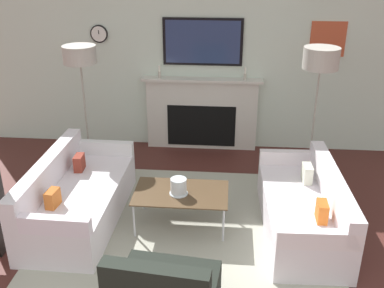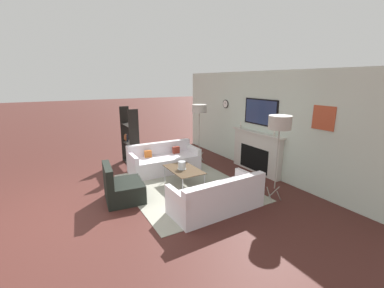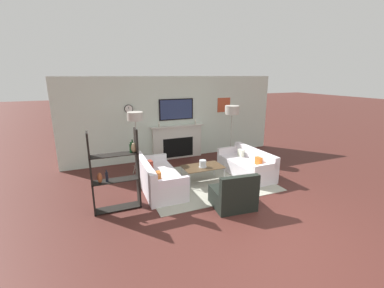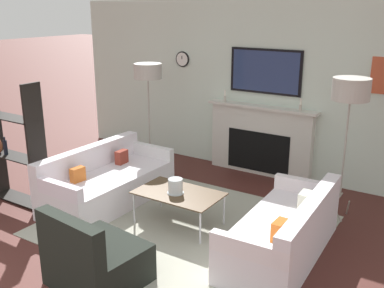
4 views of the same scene
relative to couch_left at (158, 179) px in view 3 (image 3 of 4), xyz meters
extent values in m
plane|color=#46201C|center=(1.29, -2.69, -0.27)|extent=(60.00, 60.00, 0.00)
cube|color=silver|center=(1.29, 2.30, 1.08)|extent=(7.30, 0.07, 2.70)
cube|color=beige|center=(1.29, 2.19, 0.27)|extent=(1.69, 0.16, 1.08)
cube|color=black|center=(1.29, 2.10, 0.11)|extent=(1.05, 0.01, 0.65)
cube|color=beige|center=(1.29, 2.17, 0.83)|extent=(1.81, 0.22, 0.04)
cylinder|color=#B2AD9E|center=(0.66, 2.14, 0.90)|extent=(0.04, 0.04, 0.10)
cylinder|color=white|center=(0.66, 2.14, 0.99)|extent=(0.03, 0.03, 0.09)
cylinder|color=#B2AD9E|center=(1.92, 2.14, 0.90)|extent=(0.04, 0.04, 0.10)
cylinder|color=white|center=(1.92, 2.14, 0.99)|extent=(0.03, 0.03, 0.09)
cube|color=black|center=(1.29, 2.26, 1.37)|extent=(1.17, 0.04, 0.69)
cube|color=navy|center=(1.29, 2.24, 1.37)|extent=(1.09, 0.01, 0.62)
cylinder|color=black|center=(-0.25, 2.26, 1.46)|extent=(0.26, 0.02, 0.26)
cylinder|color=silver|center=(-0.25, 2.24, 1.46)|extent=(0.22, 0.00, 0.22)
cube|color=black|center=(-0.25, 2.24, 1.49)|extent=(0.01, 0.00, 0.06)
cube|color=#B94B2D|center=(3.07, 2.26, 1.44)|extent=(0.49, 0.02, 0.49)
cube|color=#9E9D8D|center=(1.29, 0.00, -0.27)|extent=(3.20, 2.60, 0.01)
cube|color=silver|center=(0.04, 0.00, -0.06)|extent=(0.89, 1.89, 0.43)
cube|color=silver|center=(-0.31, 0.00, 0.32)|extent=(0.19, 1.87, 0.32)
cube|color=silver|center=(0.06, 0.89, 0.25)|extent=(0.86, 0.11, 0.18)
cube|color=silver|center=(0.03, -0.89, 0.25)|extent=(0.86, 0.11, 0.18)
cube|color=maroon|center=(-0.08, 0.42, 0.25)|extent=(0.11, 0.20, 0.19)
cube|color=#B45D24|center=(-0.09, -0.42, 0.25)|extent=(0.12, 0.20, 0.19)
cube|color=silver|center=(2.54, 0.00, -0.07)|extent=(0.85, 1.84, 0.41)
cube|color=silver|center=(2.85, 0.01, 0.28)|extent=(0.23, 1.82, 0.30)
cube|color=silver|center=(2.57, -0.86, 0.22)|extent=(0.79, 0.13, 0.18)
cube|color=silver|center=(2.51, 0.85, 0.22)|extent=(0.79, 0.13, 0.18)
cube|color=#BA5A1E|center=(2.67, -0.40, 0.23)|extent=(0.10, 0.21, 0.20)
cube|color=beige|center=(2.64, 0.41, 0.24)|extent=(0.11, 0.21, 0.21)
cube|color=black|center=(1.24, -1.44, -0.08)|extent=(0.91, 0.84, 0.40)
cube|color=black|center=(1.21, -1.74, 0.33)|extent=(0.84, 0.23, 0.41)
cube|color=#4C3823|center=(1.21, -0.01, 0.15)|extent=(1.05, 0.64, 0.02)
cylinder|color=#B7B7BC|center=(0.73, -0.29, -0.07)|extent=(0.02, 0.02, 0.41)
cylinder|color=#B7B7BC|center=(1.69, -0.29, -0.07)|extent=(0.02, 0.02, 0.41)
cylinder|color=#B7B7BC|center=(0.73, 0.27, -0.07)|extent=(0.02, 0.02, 0.41)
cylinder|color=#B7B7BC|center=(1.69, 0.27, -0.07)|extent=(0.02, 0.02, 0.41)
cylinder|color=silver|center=(1.19, -0.04, 0.25)|extent=(0.18, 0.18, 0.19)
cylinder|color=silver|center=(1.19, -0.04, 0.21)|extent=(0.10, 0.10, 0.10)
cylinder|color=silver|center=(1.19, -0.04, 0.16)|extent=(0.21, 0.21, 0.01)
cylinder|color=#9E998E|center=(-0.13, 1.32, -0.14)|extent=(0.09, 0.23, 0.29)
cylinder|color=#9E998E|center=(-0.32, 1.36, -0.14)|extent=(0.17, 0.19, 0.29)
cylinder|color=#9E998E|center=(-0.26, 1.18, -0.14)|extent=(0.23, 0.07, 0.29)
cylinder|color=#9E998E|center=(-0.24, 1.28, 0.63)|extent=(0.02, 0.02, 1.26)
cylinder|color=#B2ADA3|center=(-0.24, 1.28, 1.37)|extent=(0.43, 0.43, 0.23)
cylinder|color=#9E998E|center=(2.92, 1.32, -0.14)|extent=(0.09, 0.23, 0.29)
cylinder|color=#9E998E|center=(2.74, 1.36, -0.14)|extent=(0.17, 0.19, 0.29)
cylinder|color=#9E998E|center=(2.79, 1.18, -0.14)|extent=(0.23, 0.07, 0.29)
cylinder|color=#9E998E|center=(2.82, 1.28, 0.63)|extent=(0.02, 0.02, 1.25)
cylinder|color=#B2ADA3|center=(2.82, 1.28, 1.39)|extent=(0.45, 0.45, 0.27)
cube|color=black|center=(-1.50, -0.62, 0.57)|extent=(0.04, 0.28, 1.70)
cube|color=black|center=(-0.59, -0.62, 0.57)|extent=(0.04, 0.28, 1.70)
cube|color=black|center=(-1.05, -0.62, -0.25)|extent=(0.95, 0.28, 0.02)
cube|color=black|center=(-1.05, -0.62, 0.38)|extent=(0.95, 0.28, 0.01)
cube|color=black|center=(-1.05, -0.62, 0.92)|extent=(0.95, 0.28, 0.02)
ellipsoid|color=tan|center=(-0.64, -0.64, 1.03)|extent=(0.12, 0.12, 0.21)
cylinder|color=black|center=(-1.22, -0.65, 0.49)|extent=(0.05, 0.05, 0.20)
cylinder|color=black|center=(-1.22, -0.65, 0.61)|extent=(0.02, 0.02, 0.05)
cylinder|color=#194223|center=(-0.70, -0.62, 1.02)|extent=(0.05, 0.05, 0.18)
cylinder|color=#194223|center=(-0.70, -0.62, 1.13)|extent=(0.02, 0.02, 0.04)
cylinder|color=#194223|center=(-0.66, -0.58, 1.03)|extent=(0.06, 0.06, 0.21)
cylinder|color=#194223|center=(-0.66, -0.58, 1.16)|extent=(0.03, 0.03, 0.05)
ellipsoid|color=#A14E2B|center=(-1.35, -0.66, 0.49)|extent=(0.10, 0.10, 0.22)
camera|label=1|loc=(1.71, -4.31, 2.68)|focal=42.00mm
camera|label=2|loc=(6.29, -2.66, 2.20)|focal=24.00mm
camera|label=3|loc=(-1.49, -5.72, 2.45)|focal=24.00mm
camera|label=4|loc=(4.08, -4.17, 2.34)|focal=42.00mm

